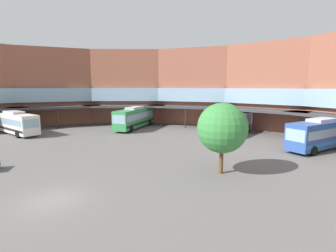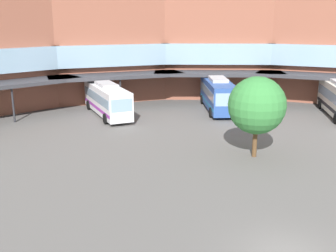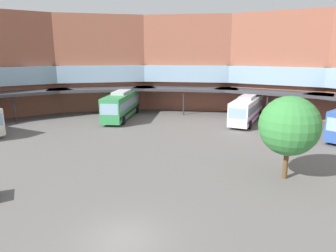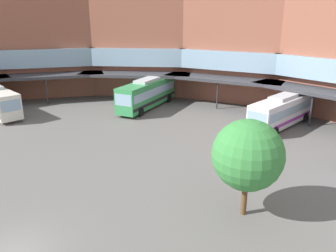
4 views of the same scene
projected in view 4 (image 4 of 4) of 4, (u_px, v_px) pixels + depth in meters
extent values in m
cube|color=#38383D|center=(320.00, 92.00, 38.03)|extent=(16.43, 6.89, 0.40)
cylinder|color=#2D2D33|center=(311.00, 110.00, 37.62)|extent=(0.20, 0.20, 3.74)
cube|color=#93543F|center=(234.00, 48.00, 48.39)|extent=(16.80, 8.86, 14.95)
cube|color=#8CADC6|center=(233.00, 59.00, 48.36)|extent=(15.28, 8.80, 2.62)
cube|color=#38383D|center=(222.00, 79.00, 45.36)|extent=(16.43, 6.89, 0.40)
cylinder|color=#2D2D33|center=(217.00, 95.00, 44.61)|extent=(0.20, 0.20, 3.74)
cube|color=#93543F|center=(140.00, 45.00, 52.29)|extent=(16.72, 13.57, 14.95)
cube|color=#8CADC6|center=(140.00, 55.00, 52.20)|extent=(15.49, 12.92, 2.62)
cube|color=#38383D|center=(135.00, 75.00, 48.77)|extent=(15.65, 11.87, 0.40)
cylinder|color=#2D2D33|center=(133.00, 90.00, 47.85)|extent=(0.20, 0.20, 3.74)
cube|color=#93543F|center=(45.00, 46.00, 51.15)|extent=(14.32, 16.40, 14.95)
cube|color=#8CADC6|center=(46.00, 56.00, 51.07)|extent=(13.57, 15.26, 2.62)
cube|color=#38383D|center=(46.00, 76.00, 47.77)|extent=(12.72, 15.21, 0.40)
cylinder|color=#2D2D33|center=(46.00, 91.00, 46.90)|extent=(0.20, 0.20, 3.74)
cube|color=#338C4C|center=(147.00, 93.00, 45.22)|extent=(4.95, 12.03, 3.22)
cube|color=#8CADC6|center=(147.00, 90.00, 45.10)|extent=(4.86, 11.35, 1.03)
cube|color=black|center=(147.00, 100.00, 45.51)|extent=(4.93, 11.81, 0.39)
cube|color=#8CADC6|center=(123.00, 100.00, 40.14)|extent=(2.24, 0.59, 1.42)
cube|color=#B2B2B7|center=(147.00, 80.00, 44.65)|extent=(2.64, 4.51, 0.36)
cylinder|color=black|center=(141.00, 112.00, 41.73)|extent=(0.52, 1.14, 1.10)
cylinder|color=black|center=(123.00, 110.00, 42.80)|extent=(0.52, 1.14, 1.10)
cylinder|color=black|center=(169.00, 98.00, 48.54)|extent=(0.52, 1.14, 1.10)
cylinder|color=black|center=(153.00, 96.00, 49.61)|extent=(0.52, 1.14, 1.10)
cube|color=white|center=(282.00, 111.00, 37.60)|extent=(3.68, 10.97, 2.90)
cube|color=#8CADC6|center=(282.00, 108.00, 37.49)|extent=(3.65, 10.33, 0.93)
cube|color=purple|center=(281.00, 118.00, 37.86)|extent=(3.67, 10.76, 0.35)
cube|color=#8CADC6|center=(257.00, 118.00, 33.90)|extent=(2.15, 0.37, 1.28)
cube|color=#B2B2B7|center=(283.00, 97.00, 37.09)|extent=(2.15, 4.04, 0.36)
cylinder|color=black|center=(275.00, 132.00, 34.72)|extent=(0.43, 1.13, 1.10)
cylinder|color=black|center=(254.00, 127.00, 36.35)|extent=(0.43, 1.13, 1.10)
cylinder|color=black|center=(305.00, 117.00, 39.65)|extent=(0.43, 1.13, 1.10)
cylinder|color=black|center=(286.00, 113.00, 41.29)|extent=(0.43, 1.13, 1.10)
cube|color=#8CADC6|center=(11.00, 106.00, 38.26)|extent=(0.42, 2.24, 1.31)
cylinder|color=black|center=(17.00, 114.00, 40.94)|extent=(1.13, 0.45, 1.10)
cylinder|color=brown|center=(245.00, 194.00, 21.13)|extent=(0.36, 0.36, 2.87)
sphere|color=#38843D|center=(248.00, 155.00, 20.30)|extent=(4.39, 4.39, 4.39)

